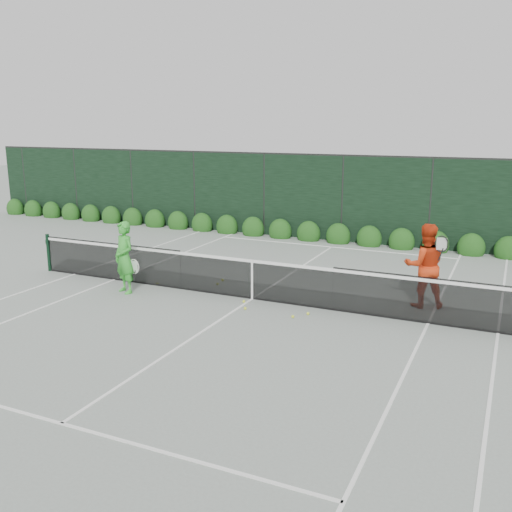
% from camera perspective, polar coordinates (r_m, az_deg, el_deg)
% --- Properties ---
extents(ground, '(80.00, 80.00, 0.00)m').
position_cam_1_polar(ground, '(13.78, -0.38, -4.33)').
color(ground, gray).
rests_on(ground, ground).
extents(tennis_net, '(12.90, 0.10, 1.07)m').
position_cam_1_polar(tennis_net, '(13.63, -0.48, -2.19)').
color(tennis_net, black).
rests_on(tennis_net, ground).
extents(player_woman, '(0.77, 0.65, 1.80)m').
position_cam_1_polar(player_woman, '(14.45, -13.02, -0.15)').
color(player_woman, green).
rests_on(player_woman, ground).
extents(player_man, '(1.14, 1.02, 1.94)m').
position_cam_1_polar(player_man, '(13.55, 16.54, -0.92)').
color(player_man, red).
rests_on(player_man, ground).
extents(court_lines, '(11.03, 23.83, 0.01)m').
position_cam_1_polar(court_lines, '(13.77, -0.38, -4.30)').
color(court_lines, white).
rests_on(court_lines, ground).
extents(windscreen_fence, '(32.00, 21.07, 3.06)m').
position_cam_1_polar(windscreen_fence, '(11.06, -6.34, -0.70)').
color(windscreen_fence, black).
rests_on(windscreen_fence, ground).
extents(hedge_row, '(31.66, 0.65, 0.94)m').
position_cam_1_polar(hedge_row, '(20.22, 8.22, 1.96)').
color(hedge_row, '#113B10').
rests_on(hedge_row, ground).
extents(tennis_balls, '(4.45, 2.02, 0.07)m').
position_cam_1_polar(tennis_balls, '(13.83, -1.82, -4.12)').
color(tennis_balls, '#D2E031').
rests_on(tennis_balls, ground).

